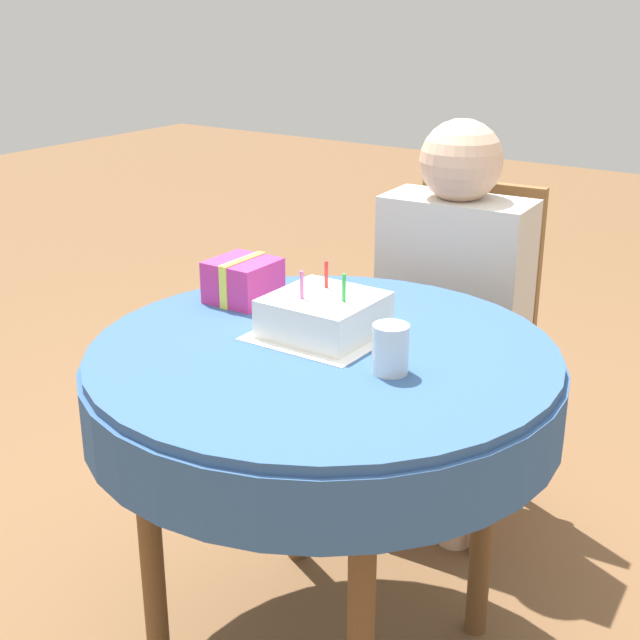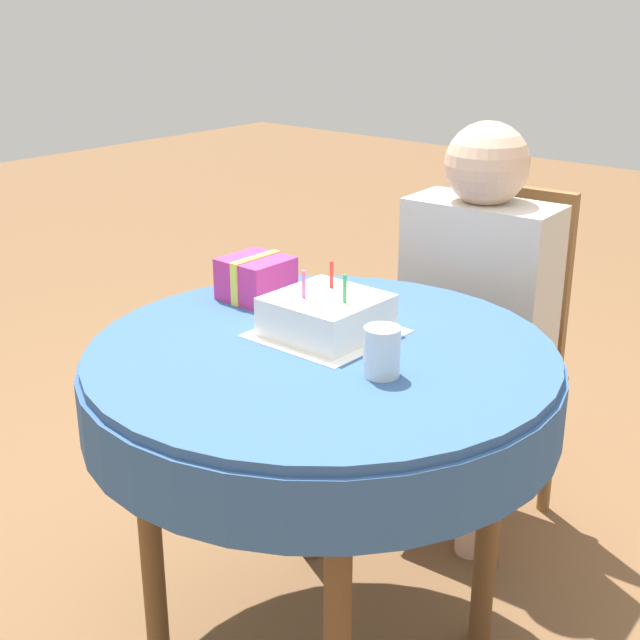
% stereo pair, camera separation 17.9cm
% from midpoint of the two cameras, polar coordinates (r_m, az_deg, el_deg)
% --- Properties ---
extents(dining_table, '(0.97, 0.97, 0.75)m').
position_cam_midpoint_polar(dining_table, '(1.82, -2.64, -4.52)').
color(dining_table, '#335689').
rests_on(dining_table, ground_plane).
extents(chair, '(0.42, 0.42, 0.93)m').
position_cam_midpoint_polar(chair, '(2.51, 6.99, -1.70)').
color(chair, brown).
rests_on(chair, ground_plane).
extents(person, '(0.40, 0.30, 1.12)m').
position_cam_midpoint_polar(person, '(2.36, 6.27, 1.81)').
color(person, '#DBB293').
rests_on(person, ground_plane).
extents(napkin, '(0.26, 0.26, 0.00)m').
position_cam_midpoint_polar(napkin, '(1.85, -2.51, -0.90)').
color(napkin, white).
rests_on(napkin, dining_table).
extents(birthday_cake, '(0.21, 0.21, 0.14)m').
position_cam_midpoint_polar(birthday_cake, '(1.84, -2.53, 0.30)').
color(birthday_cake, white).
rests_on(birthday_cake, dining_table).
extents(drinking_glass, '(0.07, 0.07, 0.09)m').
position_cam_midpoint_polar(drinking_glass, '(1.65, 1.45, -1.92)').
color(drinking_glass, silver).
rests_on(drinking_glass, dining_table).
extents(gift_box, '(0.14, 0.14, 0.10)m').
position_cam_midpoint_polar(gift_box, '(2.05, -7.45, 2.48)').
color(gift_box, '#D13384').
rests_on(gift_box, dining_table).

